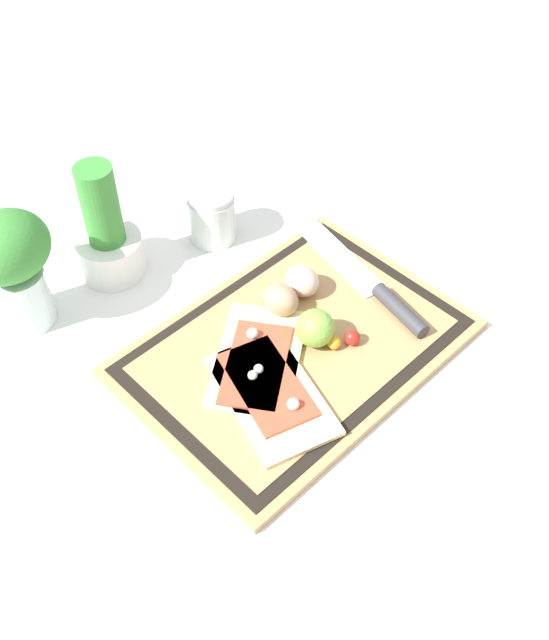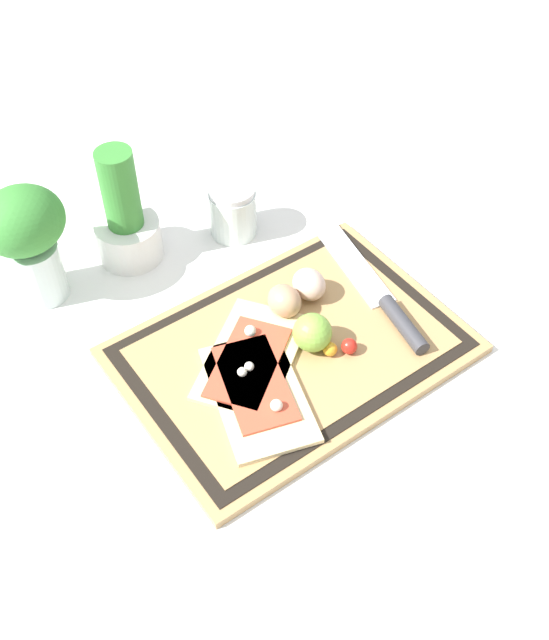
% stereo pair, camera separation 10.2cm
% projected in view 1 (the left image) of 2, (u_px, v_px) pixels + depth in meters
% --- Properties ---
extents(ground_plane, '(6.00, 6.00, 0.00)m').
position_uv_depth(ground_plane, '(295.00, 351.00, 1.03)').
color(ground_plane, white).
extents(cutting_board, '(0.45, 0.32, 0.02)m').
position_uv_depth(cutting_board, '(295.00, 348.00, 1.02)').
color(cutting_board, tan).
rests_on(cutting_board, ground_plane).
extents(pizza_slice_near, '(0.16, 0.21, 0.02)m').
position_uv_depth(pizza_slice_near, '(271.00, 392.00, 0.96)').
color(pizza_slice_near, beige).
rests_on(pizza_slice_near, cutting_board).
extents(pizza_slice_far, '(0.21, 0.20, 0.02)m').
position_uv_depth(pizza_slice_far, '(257.00, 360.00, 0.99)').
color(pizza_slice_far, beige).
rests_on(pizza_slice_far, cutting_board).
extents(knife, '(0.09, 0.30, 0.02)m').
position_uv_depth(knife, '(378.00, 290.00, 1.08)').
color(knife, silver).
rests_on(knife, cutting_board).
extents(egg_brown, '(0.04, 0.05, 0.04)m').
position_uv_depth(egg_brown, '(281.00, 300.00, 1.04)').
color(egg_brown, tan).
rests_on(egg_brown, cutting_board).
extents(egg_pink, '(0.04, 0.05, 0.04)m').
position_uv_depth(egg_pink, '(302.00, 281.00, 1.07)').
color(egg_pink, beige).
rests_on(egg_pink, cutting_board).
extents(lime, '(0.05, 0.05, 0.05)m').
position_uv_depth(lime, '(315.00, 328.00, 1.00)').
color(lime, '#7FB742').
rests_on(lime, cutting_board).
extents(cherry_tomato_red, '(0.02, 0.02, 0.02)m').
position_uv_depth(cherry_tomato_red, '(352.00, 337.00, 1.01)').
color(cherry_tomato_red, red).
rests_on(cherry_tomato_red, cutting_board).
extents(cherry_tomato_yellow, '(0.02, 0.02, 0.02)m').
position_uv_depth(cherry_tomato_yellow, '(334.00, 342.00, 1.01)').
color(cherry_tomato_yellow, gold).
rests_on(cherry_tomato_yellow, cutting_board).
extents(herb_pot, '(0.10, 0.10, 0.19)m').
position_uv_depth(herb_pot, '(107.00, 238.00, 1.09)').
color(herb_pot, white).
rests_on(herb_pot, ground_plane).
extents(sauce_jar, '(0.07, 0.07, 0.09)m').
position_uv_depth(sauce_jar, '(212.00, 218.00, 1.16)').
color(sauce_jar, silver).
rests_on(sauce_jar, ground_plane).
extents(herb_glass, '(0.12, 0.10, 0.19)m').
position_uv_depth(herb_glass, '(12.00, 263.00, 0.99)').
color(herb_glass, silver).
rests_on(herb_glass, ground_plane).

